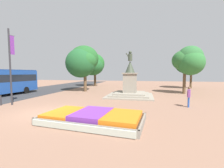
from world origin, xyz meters
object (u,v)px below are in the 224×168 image
(statue_monument, at_px, (130,88))
(pedestrian_near_planter, at_px, (189,95))
(flower_planter, at_px, (93,118))
(kerb_bollard_mid_b, at_px, (1,100))
(banner_pole, at_px, (10,65))

(statue_monument, relative_size, pedestrian_near_planter, 3.16)
(flower_planter, height_order, kerb_bollard_mid_b, kerb_bollard_mid_b)
(statue_monument, xyz_separation_m, kerb_bollard_mid_b, (-10.25, -7.16, -0.59))
(flower_planter, bearing_deg, statue_monument, 83.28)
(statue_monument, height_order, banner_pole, banner_pole)
(pedestrian_near_planter, bearing_deg, banner_pole, -171.15)
(statue_monument, bearing_deg, banner_pole, -144.50)
(kerb_bollard_mid_b, bearing_deg, statue_monument, 34.93)
(flower_planter, relative_size, kerb_bollard_mid_b, 6.97)
(statue_monument, distance_m, kerb_bollard_mid_b, 12.52)
(banner_pole, bearing_deg, flower_planter, -18.87)
(banner_pole, bearing_deg, pedestrian_near_planter, 8.85)
(banner_pole, bearing_deg, statue_monument, 35.50)
(statue_monument, distance_m, banner_pole, 11.90)
(pedestrian_near_planter, bearing_deg, flower_planter, -140.71)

